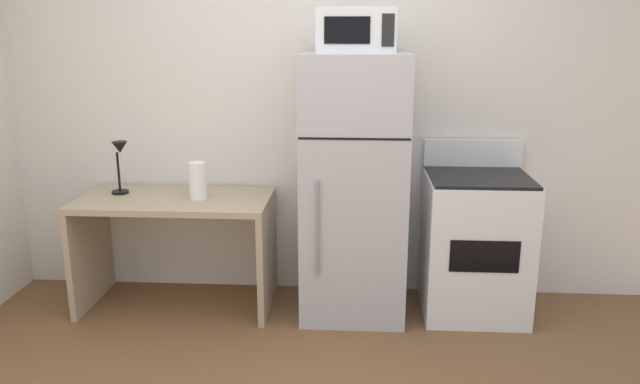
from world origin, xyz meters
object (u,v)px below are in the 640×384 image
Objects in this scene: microwave at (356,30)px; desk at (176,229)px; desk_lamp at (120,158)px; refrigerator at (354,187)px; oven_range at (475,244)px; paper_towel_roll at (198,181)px.

desk is at bearing 178.87° from microwave.
desk_lamp is 0.21× the size of refrigerator.
desk is at bearing -9.73° from desk_lamp.
oven_range is at bearing -1.01° from desk_lamp.
desk is 3.53× the size of desk_lamp.
desk_lamp reaches higher than paper_towel_roll.
desk_lamp is 2.38m from oven_range.
refrigerator is 1.52× the size of oven_range.
oven_range is at bearing 1.50° from paper_towel_roll.
paper_towel_roll is 1.37m from microwave.
desk is at bearing 179.91° from refrigerator.
desk_lamp is at bearing 178.99° from oven_range.
refrigerator is 3.64× the size of microwave.
paper_towel_roll is 1.83m from oven_range.
oven_range is (1.95, 0.02, -0.06)m from desk.
oven_range is at bearing 3.25° from microwave.
desk_lamp is 1.47× the size of paper_towel_roll.
microwave reaches higher than desk_lamp.
oven_range is at bearing 0.64° from desk.
desk is 2.71× the size of microwave.
microwave is 0.42× the size of oven_range.
refrigerator is (1.00, 0.02, -0.03)m from paper_towel_roll.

